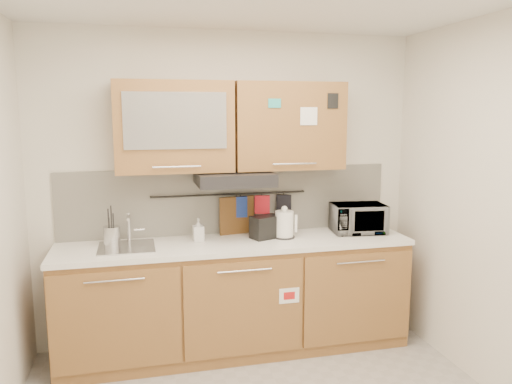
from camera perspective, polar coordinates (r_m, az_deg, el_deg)
wall_back at (r=4.23m, az=-3.14°, el=0.38°), size 3.20×0.00×3.20m
base_cabinet at (r=4.17m, az=-2.24°, el=-12.49°), size 2.80×0.64×0.88m
countertop at (r=4.02m, az=-2.28°, el=-5.93°), size 2.82×0.62×0.04m
backsplash at (r=4.24m, az=-3.10°, el=-0.98°), size 2.80×0.02×0.56m
upper_cabinets at (r=4.01m, az=-2.81°, el=7.51°), size 1.82×0.37×0.70m
range_hood at (r=3.97m, az=-2.50°, el=1.55°), size 0.60×0.46×0.10m
sink at (r=3.96m, az=-14.55°, el=-6.10°), size 0.42×0.40×0.26m
utensil_rail at (r=4.19m, az=-3.01°, el=-0.26°), size 1.30×0.02×0.02m
utensil_crock at (r=4.00m, az=-16.14°, el=-4.87°), size 0.13×0.13×0.32m
kettle at (r=4.10m, az=3.27°, el=-3.79°), size 0.20×0.19×0.27m
toaster at (r=4.09m, az=1.15°, el=-3.99°), size 0.28×0.22×0.18m
microwave at (r=4.36m, az=11.60°, el=-2.97°), size 0.47×0.34×0.25m
soap_bottle at (r=4.02m, az=-6.60°, el=-4.32°), size 0.09×0.09×0.19m
cutting_board at (r=4.22m, az=-2.20°, el=-3.04°), size 0.30×0.08×0.37m
oven_mitt at (r=4.21m, az=-1.75°, el=-1.71°), size 0.11×0.03×0.18m
dark_pouch at (r=4.30m, az=3.21°, el=-1.60°), size 0.13×0.08×0.20m
pot_holder at (r=4.25m, az=0.71°, el=-1.46°), size 0.13×0.05×0.16m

